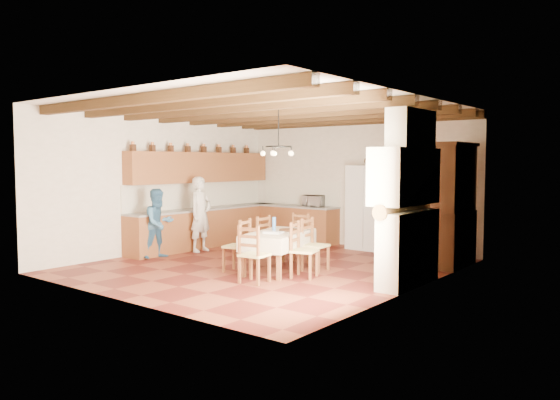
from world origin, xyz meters
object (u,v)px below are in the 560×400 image
object	(u,v)px
dining_table	(279,237)
person_man	(201,214)
hutch	(453,205)
chair_end_near	(254,254)
chair_left_far	(256,240)
chair_end_far	(296,238)
microwave	(313,201)
refrigerator	(372,207)
person_woman_blue	(159,223)
chair_left_near	(237,245)
chair_right_near	(304,250)
chair_right_far	(315,245)
person_woman_red	(404,232)

from	to	relation	value
dining_table	person_man	distance (m)	2.79
hutch	chair_end_near	xyz separation A→B (m)	(-2.00, -3.42, -0.69)
chair_left_far	person_man	size ratio (longest dim) A/B	0.58
chair_end_far	microwave	xyz separation A→B (m)	(-1.15, 2.23, 0.56)
hutch	chair_end_far	size ratio (longest dim) A/B	2.44
dining_table	refrigerator	bearing A→B (deg)	88.48
refrigerator	person_woman_blue	xyz separation A→B (m)	(-2.86, -3.77, -0.23)
chair_left_near	person_woman_blue	xyz separation A→B (m)	(-2.22, 0.03, 0.24)
chair_left_near	chair_end_far	xyz separation A→B (m)	(0.26, 1.43, 0.00)
chair_left_near	person_woman_blue	world-z (taller)	person_woman_blue
refrigerator	person_man	size ratio (longest dim) A/B	1.15
dining_table	chair_right_near	distance (m)	0.73
chair_left_far	chair_right_far	bearing A→B (deg)	99.41
dining_table	chair_right_near	world-z (taller)	chair_right_near
hutch	person_woman_blue	world-z (taller)	hutch
hutch	dining_table	bearing A→B (deg)	-134.62
chair_end_near	person_woman_blue	bearing A→B (deg)	-17.79
dining_table	chair_left_far	xyz separation A→B (m)	(-0.70, 0.19, -0.15)
refrigerator	microwave	bearing A→B (deg)	-173.22
chair_left_near	person_man	world-z (taller)	person_man
chair_left_far	chair_right_near	size ratio (longest dim) A/B	1.00
dining_table	microwave	size ratio (longest dim) A/B	3.63
hutch	chair_right_far	xyz separation A→B (m)	(-1.78, -1.98, -0.69)
refrigerator	chair_left_near	size ratio (longest dim) A/B	1.98
dining_table	chair_right_far	xyz separation A→B (m)	(0.51, 0.44, -0.15)
hutch	microwave	bearing A→B (deg)	167.69
chair_end_near	person_woman_red	bearing A→B (deg)	-130.39
refrigerator	person_woman_red	xyz separation A→B (m)	(1.71, -1.91, -0.23)
person_woman_blue	chair_right_far	bearing A→B (deg)	-71.37
microwave	person_woman_red	bearing A→B (deg)	-46.33
chair_end_near	dining_table	bearing A→B (deg)	-81.87
chair_right_near	chair_left_far	bearing A→B (deg)	59.35
chair_left_near	chair_right_far	world-z (taller)	same
chair_right_far	microwave	xyz separation A→B (m)	(-1.94, 2.71, 0.56)
person_man	dining_table	bearing A→B (deg)	-109.63
hutch	person_woman_blue	bearing A→B (deg)	-151.46
chair_left_far	chair_end_far	distance (m)	0.83
chair_right_near	person_woman_blue	size ratio (longest dim) A/B	0.67
chair_end_near	hutch	bearing A→B (deg)	-128.38
refrigerator	chair_end_far	bearing A→B (deg)	-97.54
microwave	chair_right_near	bearing A→B (deg)	-74.99
hutch	microwave	xyz separation A→B (m)	(-3.72, 0.73, -0.13)
chair_right_far	person_woman_blue	xyz separation A→B (m)	(-3.28, -0.91, 0.24)
person_man	microwave	xyz separation A→B (m)	(1.27, 2.51, 0.21)
hutch	chair_left_near	distance (m)	4.14
hutch	chair_left_near	xyz separation A→B (m)	(-2.84, -2.93, -0.69)
dining_table	person_man	size ratio (longest dim) A/B	1.07
chair_right_near	chair_right_far	world-z (taller)	same
dining_table	chair_end_far	size ratio (longest dim) A/B	1.85
chair_left_near	person_man	bearing A→B (deg)	-131.36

